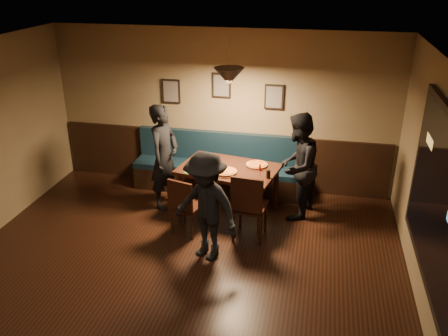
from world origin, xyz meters
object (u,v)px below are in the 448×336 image
chair_near_left (187,205)px  diner_right (297,166)px  tabasco_bottle (260,167)px  diner_left (164,157)px  soda_glass (268,174)px  diner_front (206,207)px  booth_bench (218,165)px  dining_table (229,191)px  chair_near_right (250,205)px

chair_near_left → diner_right: bearing=44.4°
diner_right → tabasco_bottle: bearing=-57.1°
diner_left → diner_right: bearing=-75.4°
soda_glass → diner_front: bearing=-125.0°
booth_bench → soda_glass: 1.48m
soda_glass → dining_table: bearing=158.7°
tabasco_bottle → soda_glass: bearing=-56.4°
booth_bench → diner_right: 1.57m
dining_table → chair_near_left: bearing=-114.3°
booth_bench → dining_table: booth_bench is taller
dining_table → diner_front: bearing=-81.7°
dining_table → diner_front: (-0.05, -1.27, 0.37)m
dining_table → chair_near_right: chair_near_right is taller
dining_table → diner_front: size_ratio=0.97×
booth_bench → tabasco_bottle: 1.21m
chair_near_left → diner_right: size_ratio=0.53×
booth_bench → diner_right: bearing=-23.9°
diner_left → tabasco_bottle: (1.58, -0.07, -0.00)m
tabasco_bottle → chair_near_right: bearing=-94.7°
diner_left → tabasco_bottle: 1.58m
diner_left → soda_glass: diner_left is taller
diner_left → soda_glass: 1.76m
chair_near_left → tabasco_bottle: 1.26m
dining_table → diner_right: bearing=18.8°
soda_glass → booth_bench: bearing=134.1°
diner_left → booth_bench: bearing=-33.9°
dining_table → chair_near_right: 0.78m
diner_right → diner_front: size_ratio=1.10×
dining_table → diner_left: size_ratio=0.86×
diner_right → soda_glass: size_ratio=12.83×
dining_table → chair_near_right: bearing=-44.1°
chair_near_left → soda_glass: size_ratio=6.84×
diner_left → diner_front: diner_left is taller
chair_near_left → chair_near_right: chair_near_right is taller
chair_near_right → soda_glass: size_ratio=7.84×
soda_glass → tabasco_bottle: 0.29m
chair_near_right → tabasco_bottle: chair_near_right is taller
chair_near_right → diner_right: bearing=57.5°
booth_bench → chair_near_left: 1.48m
tabasco_bottle → booth_bench: bearing=136.7°
chair_near_right → diner_left: 1.71m
dining_table → tabasco_bottle: 0.68m
dining_table → diner_right: 1.16m
soda_glass → tabasco_bottle: bearing=123.6°
dining_table → diner_left: bearing=-172.4°
dining_table → soda_glass: 0.85m
diner_right → diner_front: bearing=-22.1°
diner_left → tabasco_bottle: bearing=-80.7°
chair_near_right → soda_glass: chair_near_right is taller
booth_bench → diner_front: bearing=-81.9°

